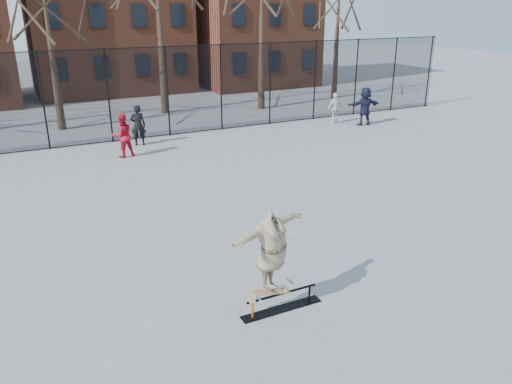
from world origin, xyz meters
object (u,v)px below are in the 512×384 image
skater (272,254)px  bystander_black (138,125)px  bystander_red (123,136)px  skate_rail (282,303)px  skateboard (271,293)px  bystander_white (335,108)px  bystander_navy (365,106)px

skater → bystander_black: skater is taller
bystander_red → skate_rail: bearing=82.9°
bystander_black → skate_rail: bearing=103.7°
skateboard → bystander_white: bearing=51.1°
skate_rail → bystander_white: 16.87m
skate_rail → bystander_red: 12.08m
skater → bystander_black: bearing=64.4°
bystander_red → bystander_white: bearing=177.0°
skateboard → bystander_navy: 17.02m
skateboard → bystander_red: bystander_red is taller
bystander_red → skater: bearing=81.8°
skate_rail → bystander_black: bystander_black is taller
bystander_black → bystander_red: size_ratio=1.01×
skateboard → bystander_black: bearing=86.7°
skate_rail → bystander_red: (-0.45, 12.05, 0.71)m
skate_rail → bystander_red: bystander_red is taller
bystander_black → bystander_red: (-0.98, -1.45, -0.01)m
skater → bystander_red: skater is taller
skate_rail → bystander_red: size_ratio=1.01×
skater → bystander_black: (0.77, 13.51, -0.42)m
bystander_black → bystander_red: 1.75m
skateboard → bystander_navy: bearing=46.1°
skateboard → skate_rail: bearing=0.0°
skate_rail → skater: skater is taller
bystander_black → bystander_red: bystander_black is taller
bystander_white → bystander_navy: (1.11, -0.96, 0.17)m
bystander_black → bystander_white: size_ratio=1.13×
bystander_black → skater: bearing=102.7°
skate_rail → bystander_navy: bearing=46.7°
skate_rail → skateboard: (-0.24, -0.00, 0.29)m
bystander_red → skateboard: bearing=81.8°
skater → bystander_white: bearing=28.7°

